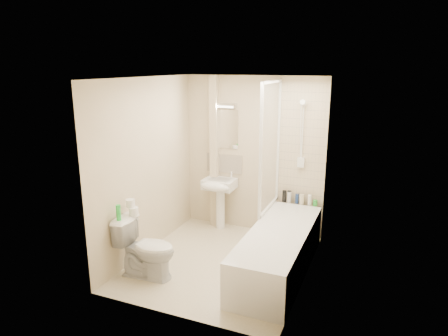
% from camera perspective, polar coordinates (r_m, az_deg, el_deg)
% --- Properties ---
extents(floor, '(2.50, 2.50, 0.00)m').
position_cam_1_polar(floor, '(5.45, -0.37, -13.35)').
color(floor, beige).
rests_on(floor, ground).
extents(wall_back, '(2.20, 0.02, 2.40)m').
position_cam_1_polar(wall_back, '(6.13, 4.16, 1.82)').
color(wall_back, beige).
rests_on(wall_back, ground).
extents(wall_left, '(0.02, 2.50, 2.40)m').
position_cam_1_polar(wall_left, '(5.51, -10.99, 0.10)').
color(wall_left, beige).
rests_on(wall_left, ground).
extents(wall_right, '(0.02, 2.50, 2.40)m').
position_cam_1_polar(wall_right, '(4.70, 12.07, -2.48)').
color(wall_right, beige).
rests_on(wall_right, ground).
extents(ceiling, '(2.20, 2.50, 0.02)m').
position_cam_1_polar(ceiling, '(4.81, -0.42, 12.77)').
color(ceiling, white).
rests_on(ceiling, wall_back).
extents(tile_back, '(0.70, 0.01, 1.75)m').
position_cam_1_polar(tile_back, '(5.89, 11.11, 3.28)').
color(tile_back, beige).
rests_on(tile_back, wall_back).
extents(tile_right, '(0.01, 2.10, 1.75)m').
position_cam_1_polar(tile_right, '(4.71, 12.23, 0.39)').
color(tile_right, beige).
rests_on(tile_right, wall_right).
extents(pipe_boxing, '(0.12, 0.12, 2.40)m').
position_cam_1_polar(pipe_boxing, '(6.30, -1.37, 2.19)').
color(pipe_boxing, beige).
rests_on(pipe_boxing, ground).
extents(splashback, '(0.60, 0.02, 0.30)m').
position_cam_1_polar(splashback, '(6.33, 0.03, 0.67)').
color(splashback, beige).
rests_on(splashback, wall_back).
extents(mirror, '(0.46, 0.01, 0.60)m').
position_cam_1_polar(mirror, '(6.21, 0.02, 5.59)').
color(mirror, white).
rests_on(mirror, wall_back).
extents(strip_light, '(0.42, 0.07, 0.07)m').
position_cam_1_polar(strip_light, '(6.15, -0.06, 8.97)').
color(strip_light, silver).
rests_on(strip_light, wall_back).
extents(bathtub, '(0.70, 2.10, 0.55)m').
position_cam_1_polar(bathtub, '(5.16, 7.79, -11.56)').
color(bathtub, white).
rests_on(bathtub, ground).
extents(shower_screen, '(0.04, 0.92, 1.80)m').
position_cam_1_polar(shower_screen, '(5.54, 6.65, 3.02)').
color(shower_screen, white).
rests_on(shower_screen, bathtub).
extents(shower_fixture, '(0.10, 0.16, 0.99)m').
position_cam_1_polar(shower_fixture, '(5.82, 11.06, 4.36)').
color(shower_fixture, white).
rests_on(shower_fixture, wall_back).
extents(pedestal_sink, '(0.48, 0.46, 0.93)m').
position_cam_1_polar(pedestal_sink, '(6.23, -0.77, -3.15)').
color(pedestal_sink, white).
rests_on(pedestal_sink, ground).
extents(bottle_black_a, '(0.06, 0.06, 0.17)m').
position_cam_1_polar(bottle_black_a, '(6.06, 8.61, -4.01)').
color(bottle_black_a, black).
rests_on(bottle_black_a, bathtub).
extents(bottle_white_a, '(0.06, 0.06, 0.17)m').
position_cam_1_polar(bottle_white_a, '(6.05, 9.29, -4.11)').
color(bottle_white_a, silver).
rests_on(bottle_white_a, bathtub).
extents(bottle_black_b, '(0.06, 0.06, 0.18)m').
position_cam_1_polar(bottle_black_b, '(6.04, 9.29, -4.06)').
color(bottle_black_b, black).
rests_on(bottle_black_b, bathtub).
extents(bottle_blue, '(0.05, 0.05, 0.14)m').
position_cam_1_polar(bottle_blue, '(6.03, 10.39, -4.34)').
color(bottle_blue, navy).
rests_on(bottle_blue, bathtub).
extents(bottle_cream, '(0.07, 0.07, 0.15)m').
position_cam_1_polar(bottle_cream, '(6.01, 11.05, -4.41)').
color(bottle_cream, beige).
rests_on(bottle_cream, bathtub).
extents(bottle_white_b, '(0.05, 0.05, 0.16)m').
position_cam_1_polar(bottle_white_b, '(5.99, 12.15, -4.49)').
color(bottle_white_b, white).
rests_on(bottle_white_b, bathtub).
extents(bottle_green, '(0.06, 0.06, 0.09)m').
position_cam_1_polar(bottle_green, '(5.99, 12.90, -4.89)').
color(bottle_green, green).
rests_on(bottle_green, bathtub).
extents(toilet, '(0.50, 0.78, 0.74)m').
position_cam_1_polar(toilet, '(5.07, -11.04, -11.18)').
color(toilet, white).
rests_on(toilet, ground).
extents(toilet_roll_lower, '(0.11, 0.11, 0.10)m').
position_cam_1_polar(toilet_roll_lower, '(5.08, -12.78, -6.04)').
color(toilet_roll_lower, white).
rests_on(toilet_roll_lower, toilet).
extents(toilet_roll_upper, '(0.11, 0.11, 0.09)m').
position_cam_1_polar(toilet_roll_upper, '(5.08, -13.23, -4.91)').
color(toilet_roll_upper, white).
rests_on(toilet_roll_upper, toilet_roll_lower).
extents(green_bottle, '(0.06, 0.06, 0.19)m').
position_cam_1_polar(green_bottle, '(4.95, -14.84, -6.19)').
color(green_bottle, green).
rests_on(green_bottle, toilet).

